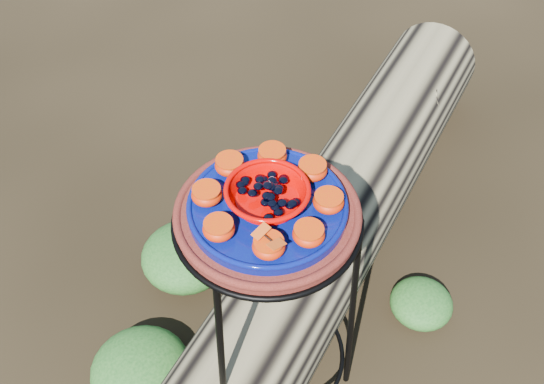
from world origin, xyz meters
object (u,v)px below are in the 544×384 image
plant_stand (268,312)px  terracotta_saucer (267,216)px  cobalt_plate (267,207)px  red_bowl (267,196)px  driftwood_log (347,202)px

plant_stand → terracotta_saucer: (0.00, 0.00, 0.37)m
plant_stand → cobalt_plate: bearing=0.0°
terracotta_saucer → cobalt_plate: cobalt_plate is taller
red_bowl → driftwood_log: size_ratio=0.10×
plant_stand → driftwood_log: size_ratio=0.41×
terracotta_saucer → driftwood_log: 0.81m
terracotta_saucer → cobalt_plate: size_ratio=1.17×
red_bowl → terracotta_saucer: bearing=0.0°
cobalt_plate → terracotta_saucer: bearing=0.0°
plant_stand → red_bowl: size_ratio=4.26×
plant_stand → red_bowl: red_bowl is taller
red_bowl → driftwood_log: red_bowl is taller
plant_stand → driftwood_log: plant_stand is taller
terracotta_saucer → plant_stand: bearing=0.0°
terracotta_saucer → red_bowl: (0.00, 0.00, 0.06)m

